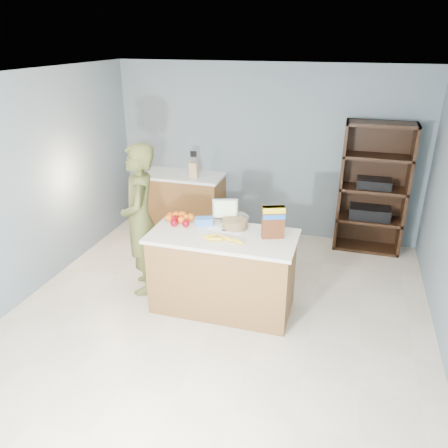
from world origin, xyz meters
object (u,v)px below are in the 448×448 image
(person, at_px, (140,220))
(tv, at_px, (225,209))
(shelving_unit, at_px, (373,190))
(cereal_box, at_px, (273,220))
(counter_peninsula, at_px, (223,275))

(person, relative_size, tv, 6.28)
(shelving_unit, xyz_separation_m, tv, (-1.61, -1.74, 0.19))
(cereal_box, bearing_deg, shelving_unit, 62.35)
(tv, relative_size, cereal_box, 0.82)
(person, distance_m, cereal_box, 1.55)
(shelving_unit, xyz_separation_m, cereal_box, (-1.03, -1.97, 0.23))
(shelving_unit, bearing_deg, counter_peninsula, -127.11)
(counter_peninsula, height_order, cereal_box, cereal_box)
(person, xyz_separation_m, cereal_box, (1.54, -0.05, 0.21))
(counter_peninsula, relative_size, shelving_unit, 0.87)
(shelving_unit, height_order, person, shelving_unit)
(tv, height_order, cereal_box, cereal_box)
(person, height_order, cereal_box, person)
(counter_peninsula, bearing_deg, person, 172.66)
(counter_peninsula, bearing_deg, tv, 101.29)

